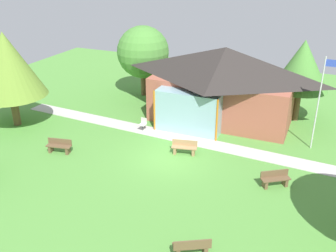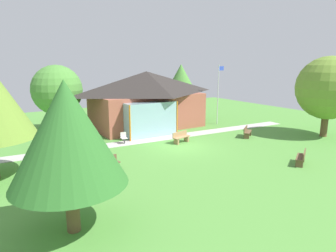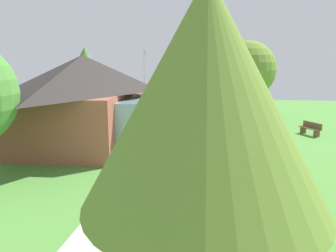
# 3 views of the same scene
# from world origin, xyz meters

# --- Properties ---
(ground_plane) EXTENTS (44.00, 44.00, 0.00)m
(ground_plane) POSITION_xyz_m (0.00, 0.00, 0.00)
(ground_plane) COLOR #54933D
(pavilion) EXTENTS (10.51, 7.23, 5.12)m
(pavilion) POSITION_xyz_m (1.06, 7.13, 2.67)
(pavilion) COLOR #A35642
(pavilion) RESTS_ON ground_plane
(footpath) EXTENTS (25.57, 2.86, 0.03)m
(footpath) POSITION_xyz_m (0.00, 2.83, 0.01)
(footpath) COLOR #BCB7B2
(footpath) RESTS_ON ground_plane
(flagpole) EXTENTS (0.64, 0.08, 5.70)m
(flagpole) POSITION_xyz_m (7.51, 4.72, 3.14)
(flagpole) COLOR silver
(flagpole) RESTS_ON ground_plane
(bench_rear_near_path) EXTENTS (1.56, 0.75, 0.84)m
(bench_rear_near_path) POSITION_xyz_m (0.62, 0.97, 0.40)
(bench_rear_near_path) COLOR #9E7A51
(bench_rear_near_path) RESTS_ON ground_plane
(bench_mid_right) EXTENTS (1.48, 1.21, 0.84)m
(bench_mid_right) POSITION_xyz_m (6.10, -0.46, 0.40)
(bench_mid_right) COLOR brown
(bench_mid_right) RESTS_ON ground_plane
(bench_mid_left) EXTENTS (1.56, 0.72, 0.84)m
(bench_mid_left) POSITION_xyz_m (-6.30, -1.81, 0.40)
(bench_mid_left) COLOR brown
(bench_mid_left) RESTS_ON ground_plane
(bench_front_right) EXTENTS (1.52, 1.12, 0.84)m
(bench_front_right) POSITION_xyz_m (3.90, -6.80, 0.40)
(bench_front_right) COLOR brown
(bench_front_right) RESTS_ON ground_plane
(patio_chair_west) EXTENTS (0.48, 0.48, 0.86)m
(patio_chair_west) POSITION_xyz_m (-3.13, 2.98, 0.42)
(patio_chair_west) COLOR beige
(patio_chair_west) RESTS_ON ground_plane
(tree_west_hedge) EXTENTS (4.71, 4.71, 6.40)m
(tree_west_hedge) POSITION_xyz_m (-11.60, 0.41, 4.27)
(tree_west_hedge) COLOR brown
(tree_west_hedge) RESTS_ON ground_plane
(tree_behind_pavilion_left) EXTENTS (4.20, 4.20, 5.73)m
(tree_behind_pavilion_left) POSITION_xyz_m (-6.26, 9.45, 3.61)
(tree_behind_pavilion_left) COLOR brown
(tree_behind_pavilion_left) RESTS_ON ground_plane
(tree_behind_pavilion_right) EXTENTS (3.80, 3.80, 5.73)m
(tree_behind_pavilion_right) POSITION_xyz_m (6.04, 8.89, 3.98)
(tree_behind_pavilion_right) COLOR brown
(tree_behind_pavilion_right) RESTS_ON ground_plane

